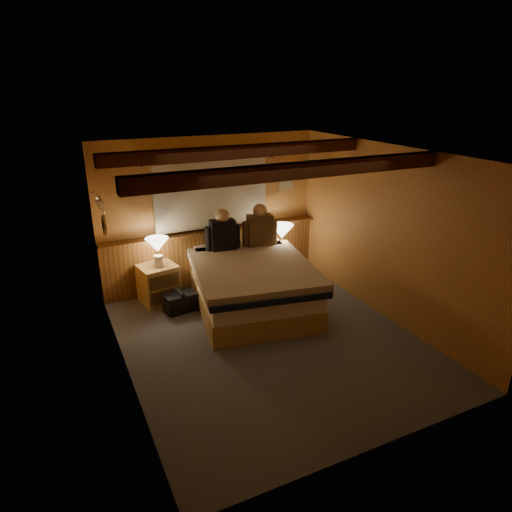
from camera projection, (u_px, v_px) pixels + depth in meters
floor at (269, 340)px, 5.96m from camera, size 4.20×4.20×0.00m
ceiling at (272, 154)px, 5.10m from camera, size 4.20×4.20×0.00m
wall_back at (211, 212)px, 7.30m from camera, size 3.60×0.00×3.60m
wall_left at (119, 280)px, 4.81m from camera, size 0.00×4.20×4.20m
wall_right at (387, 234)px, 6.25m from camera, size 0.00×4.20×4.20m
wall_front at (387, 335)px, 3.76m from camera, size 3.60×0.00×3.60m
wainscot at (214, 255)px, 7.50m from camera, size 3.60×0.23×0.94m
curtain_window at (212, 193)px, 7.13m from camera, size 2.18×0.09×1.11m
ceiling_beams at (266, 160)px, 5.26m from camera, size 3.60×1.65×0.16m
coat_rail at (100, 202)px, 6.00m from camera, size 0.05×0.55×0.24m
framed_print at (286, 183)px, 7.70m from camera, size 0.30×0.04×0.25m
bed at (252, 284)px, 6.68m from camera, size 1.94×2.35×0.72m
nightstand_left at (159, 283)px, 6.91m from camera, size 0.61×0.56×0.58m
nightstand_right at (280, 268)px, 7.61m from camera, size 0.53×0.49×0.50m
lamp_left at (157, 247)px, 6.68m from camera, size 0.34×0.34×0.44m
lamp_right at (282, 233)px, 7.45m from camera, size 0.37×0.37×0.49m
person_left at (223, 233)px, 7.01m from camera, size 0.55×0.26×0.67m
person_right at (260, 228)px, 7.20m from camera, size 0.57×0.29×0.70m
duffel_bag at (180, 302)px, 6.67m from camera, size 0.48×0.32×0.33m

